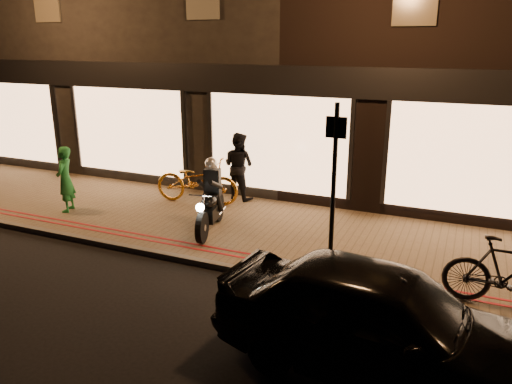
# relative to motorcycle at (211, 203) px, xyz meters

# --- Properties ---
(ground) EXTENTS (90.00, 90.00, 0.00)m
(ground) POSITION_rel_motorcycle_xyz_m (0.56, -1.48, -0.73)
(ground) COLOR black
(ground) RESTS_ON ground
(sidewalk) EXTENTS (50.00, 4.00, 0.12)m
(sidewalk) POSITION_rel_motorcycle_xyz_m (0.56, 0.52, -0.67)
(sidewalk) COLOR brown
(sidewalk) RESTS_ON ground
(kerb_stone) EXTENTS (50.00, 0.14, 0.12)m
(kerb_stone) POSITION_rel_motorcycle_xyz_m (0.56, -1.43, -0.67)
(kerb_stone) COLOR #59544C
(kerb_stone) RESTS_ON ground
(red_kerb_lines) EXTENTS (50.00, 0.26, 0.01)m
(red_kerb_lines) POSITION_rel_motorcycle_xyz_m (0.56, -0.93, -0.61)
(red_kerb_lines) COLOR maroon
(red_kerb_lines) RESTS_ON sidewalk
(building_row) EXTENTS (48.00, 10.11, 8.50)m
(building_row) POSITION_rel_motorcycle_xyz_m (0.56, 7.51, 3.51)
(building_row) COLOR black
(building_row) RESTS_ON ground
(motorcycle) EXTENTS (0.71, 1.92, 1.59)m
(motorcycle) POSITION_rel_motorcycle_xyz_m (0.00, 0.00, 0.00)
(motorcycle) COLOR black
(motorcycle) RESTS_ON sidewalk
(sign_post) EXTENTS (0.35, 0.08, 3.00)m
(sign_post) POSITION_rel_motorcycle_xyz_m (2.91, -1.02, 1.06)
(sign_post) COLOR black
(sign_post) RESTS_ON sidewalk
(bicycle_gold) EXTENTS (2.24, 1.05, 1.13)m
(bicycle_gold) POSITION_rel_motorcycle_xyz_m (-1.24, 1.56, -0.05)
(bicycle_gold) COLOR orange
(bicycle_gold) RESTS_ON sidewalk
(bicycle_dark) EXTENTS (1.89, 0.54, 1.14)m
(bicycle_dark) POSITION_rel_motorcycle_xyz_m (5.70, -1.07, -0.05)
(bicycle_dark) COLOR black
(bicycle_dark) RESTS_ON sidewalk
(person_green) EXTENTS (0.56, 0.67, 1.58)m
(person_green) POSITION_rel_motorcycle_xyz_m (-3.78, -0.24, 0.17)
(person_green) COLOR #1F7532
(person_green) RESTS_ON sidewalk
(person_dark) EXTENTS (0.95, 0.80, 1.73)m
(person_dark) POSITION_rel_motorcycle_xyz_m (-0.42, 2.28, 0.25)
(person_dark) COLOR black
(person_dark) RESTS_ON sidewalk
(parked_car) EXTENTS (4.47, 2.22, 1.47)m
(parked_car) POSITION_rel_motorcycle_xyz_m (4.17, -3.23, -0.00)
(parked_car) COLOR black
(parked_car) RESTS_ON ground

